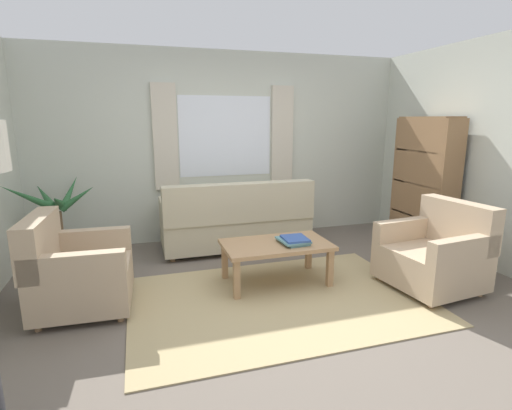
# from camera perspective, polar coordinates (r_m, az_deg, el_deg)

# --- Properties ---
(ground_plane) EXTENTS (6.24, 6.24, 0.00)m
(ground_plane) POSITION_cam_1_polar(r_m,az_deg,el_deg) (3.83, 3.36, -13.75)
(ground_plane) COLOR #6B6056
(wall_back) EXTENTS (5.32, 0.12, 2.60)m
(wall_back) POSITION_cam_1_polar(r_m,az_deg,el_deg) (5.62, -4.57, 8.46)
(wall_back) COLOR beige
(wall_back) RESTS_ON ground_plane
(wall_right) EXTENTS (0.12, 4.40, 2.60)m
(wall_right) POSITION_cam_1_polar(r_m,az_deg,el_deg) (5.05, 33.37, 6.00)
(wall_right) COLOR beige
(wall_right) RESTS_ON ground_plane
(window_with_curtains) EXTENTS (1.98, 0.07, 1.40)m
(window_with_curtains) POSITION_cam_1_polar(r_m,az_deg,el_deg) (5.53, -4.41, 9.96)
(window_with_curtains) COLOR white
(area_rug) EXTENTS (2.76, 1.87, 0.01)m
(area_rug) POSITION_cam_1_polar(r_m,az_deg,el_deg) (3.83, 3.36, -13.67)
(area_rug) COLOR tan
(area_rug) RESTS_ON ground_plane
(couch) EXTENTS (1.90, 0.82, 0.92)m
(couch) POSITION_cam_1_polar(r_m,az_deg,el_deg) (5.13, -2.95, -2.48)
(couch) COLOR #BCB293
(couch) RESTS_ON ground_plane
(armchair_left) EXTENTS (0.86, 0.87, 0.88)m
(armchair_left) POSITION_cam_1_polar(r_m,az_deg,el_deg) (3.89, -24.86, -8.82)
(armchair_left) COLOR tan
(armchair_left) RESTS_ON ground_plane
(armchair_right) EXTENTS (0.91, 0.92, 0.88)m
(armchair_right) POSITION_cam_1_polar(r_m,az_deg,el_deg) (4.37, 24.78, -6.54)
(armchair_right) COLOR tan
(armchair_right) RESTS_ON ground_plane
(coffee_table) EXTENTS (1.10, 0.64, 0.44)m
(coffee_table) POSITION_cam_1_polar(r_m,az_deg,el_deg) (4.07, 2.96, -6.32)
(coffee_table) COLOR #A87F56
(coffee_table) RESTS_ON ground_plane
(book_stack_on_table) EXTENTS (0.30, 0.33, 0.07)m
(book_stack_on_table) POSITION_cam_1_polar(r_m,az_deg,el_deg) (4.04, 5.59, -5.14)
(book_stack_on_table) COLOR #5B8E93
(book_stack_on_table) RESTS_ON coffee_table
(potted_plant) EXTENTS (0.94, 0.97, 1.08)m
(potted_plant) POSITION_cam_1_polar(r_m,az_deg,el_deg) (5.19, -26.80, -3.24)
(potted_plant) COLOR #B7B2A8
(potted_plant) RESTS_ON ground_plane
(bookshelf) EXTENTS (0.30, 0.94, 1.72)m
(bookshelf) POSITION_cam_1_polar(r_m,az_deg,el_deg) (5.53, 23.34, 3.01)
(bookshelf) COLOR olive
(bookshelf) RESTS_ON ground_plane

